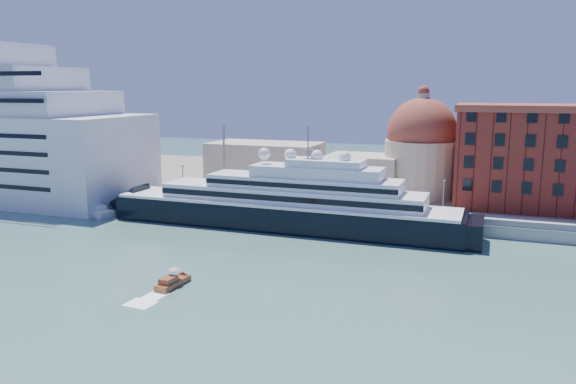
% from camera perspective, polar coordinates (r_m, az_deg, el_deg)
% --- Properties ---
extents(ground, '(400.00, 400.00, 0.00)m').
position_cam_1_polar(ground, '(96.85, -4.47, -6.85)').
color(ground, '#375F5E').
rests_on(ground, ground).
extents(quay, '(180.00, 10.00, 2.50)m').
position_cam_1_polar(quay, '(127.15, 1.90, -2.00)').
color(quay, gray).
rests_on(quay, ground).
extents(land, '(260.00, 72.00, 2.00)m').
position_cam_1_polar(land, '(165.92, 6.35, 0.83)').
color(land, slate).
rests_on(land, ground).
extents(quay_fence, '(180.00, 0.10, 1.20)m').
position_cam_1_polar(quay_fence, '(122.59, 1.25, -1.59)').
color(quay_fence, slate).
rests_on(quay_fence, quay).
extents(superyacht, '(83.75, 11.61, 25.03)m').
position_cam_1_polar(superyacht, '(117.79, -1.70, -1.49)').
color(superyacht, black).
rests_on(superyacht, ground).
extents(service_barge, '(12.31, 7.51, 2.63)m').
position_cam_1_polar(service_barge, '(137.07, -19.13, -1.88)').
color(service_barge, white).
rests_on(service_barge, ground).
extents(water_taxi, '(2.58, 6.55, 3.05)m').
position_cam_1_polar(water_taxi, '(85.51, -11.68, -8.93)').
color(water_taxi, maroon).
rests_on(water_taxi, ground).
extents(warehouse, '(43.00, 19.00, 23.25)m').
position_cam_1_polar(warehouse, '(137.37, 25.59, 3.21)').
color(warehouse, maroon).
rests_on(warehouse, land).
extents(church, '(66.00, 18.00, 25.50)m').
position_cam_1_polar(church, '(146.37, 7.23, 3.43)').
color(church, beige).
rests_on(church, land).
extents(lamp_posts, '(120.80, 2.40, 18.00)m').
position_cam_1_polar(lamp_posts, '(128.46, -3.69, 2.01)').
color(lamp_posts, slate).
rests_on(lamp_posts, quay).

